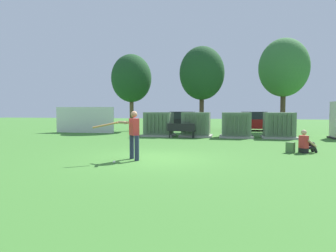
% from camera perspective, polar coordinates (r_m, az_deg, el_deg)
% --- Properties ---
extents(ground_plane, '(96.00, 96.00, 0.00)m').
position_cam_1_polar(ground_plane, '(10.82, -2.51, -6.32)').
color(ground_plane, '#3D752D').
extents(fence_panel, '(4.80, 0.12, 2.00)m').
position_cam_1_polar(fence_panel, '(23.60, -15.96, 1.15)').
color(fence_panel, silver).
rests_on(fence_panel, ground).
extents(transformer_west, '(2.10, 1.70, 1.62)m').
position_cam_1_polar(transformer_west, '(19.79, -1.82, 0.29)').
color(transformer_west, '#9E9B93').
rests_on(transformer_west, ground).
extents(transformer_mid_west, '(2.10, 1.70, 1.62)m').
position_cam_1_polar(transformer_mid_west, '(19.50, 5.50, 0.24)').
color(transformer_mid_west, '#9E9B93').
rests_on(transformer_mid_west, ground).
extents(transformer_mid_east, '(2.10, 1.70, 1.62)m').
position_cam_1_polar(transformer_mid_east, '(19.32, 13.17, 0.14)').
color(transformer_mid_east, '#9E9B93').
rests_on(transformer_mid_east, ground).
extents(transformer_east, '(2.10, 1.70, 1.62)m').
position_cam_1_polar(transformer_east, '(19.62, 20.82, 0.06)').
color(transformer_east, '#9E9B93').
rests_on(transformer_east, ground).
extents(park_bench, '(1.84, 0.62, 0.92)m').
position_cam_1_polar(park_bench, '(18.54, 2.60, -0.69)').
color(park_bench, black).
rests_on(park_bench, ground).
extents(batter, '(1.38, 1.25, 1.74)m').
position_cam_1_polar(batter, '(10.46, -6.91, -1.29)').
color(batter, '#282D4C').
rests_on(batter, ground).
extents(sports_ball, '(0.09, 0.09, 0.09)m').
position_cam_1_polar(sports_ball, '(9.99, -10.49, -6.91)').
color(sports_ball, white).
rests_on(sports_ball, ground).
extents(seated_spectator, '(0.79, 0.67, 0.96)m').
position_cam_1_polar(seated_spectator, '(13.41, 25.27, -3.16)').
color(seated_spectator, black).
rests_on(seated_spectator, ground).
extents(backpack, '(0.38, 0.37, 0.44)m').
position_cam_1_polar(backpack, '(13.17, 22.79, -3.92)').
color(backpack, '#4C723F').
rests_on(backpack, ground).
extents(tree_left, '(3.36, 3.36, 6.43)m').
position_cam_1_polar(tree_left, '(25.01, -7.15, 9.18)').
color(tree_left, brown).
rests_on(tree_left, ground).
extents(tree_center_left, '(3.58, 3.58, 6.84)m').
position_cam_1_polar(tree_center_left, '(23.88, 6.62, 10.15)').
color(tree_center_left, '#4C3828').
rests_on(tree_center_left, ground).
extents(tree_center_right, '(3.93, 3.93, 7.51)m').
position_cam_1_polar(tree_center_right, '(25.68, 21.64, 10.49)').
color(tree_center_right, '#4C3828').
rests_on(tree_center_right, ground).
extents(parked_car_leftmost, '(4.23, 1.97, 1.62)m').
position_cam_1_polar(parked_car_leftmost, '(26.44, 2.64, 0.94)').
color(parked_car_leftmost, black).
rests_on(parked_car_leftmost, ground).
extents(parked_car_left_of_center, '(4.21, 1.95, 1.62)m').
position_cam_1_polar(parked_car_left_of_center, '(26.37, 16.14, 0.81)').
color(parked_car_left_of_center, maroon).
rests_on(parked_car_left_of_center, ground).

